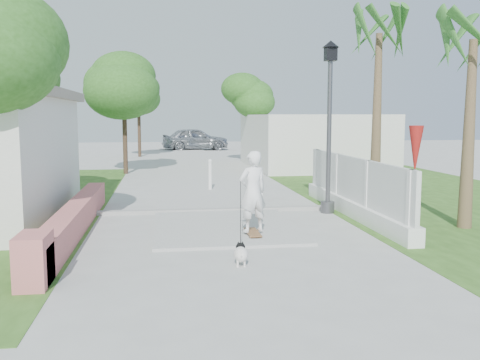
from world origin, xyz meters
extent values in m
plane|color=#B7B7B2|center=(0.00, 0.00, 0.00)|extent=(90.00, 90.00, 0.00)
cube|color=#B7B7B2|center=(0.00, 20.00, 0.03)|extent=(3.20, 36.00, 0.06)
cube|color=#999993|center=(0.00, 6.00, 0.05)|extent=(6.50, 0.25, 0.10)
cube|color=#30551B|center=(7.00, 8.00, 0.01)|extent=(8.00, 20.00, 0.01)
cube|color=#D16B6F|center=(-3.30, 4.00, 0.30)|extent=(0.45, 8.00, 0.60)
cube|color=#D16B6F|center=(-3.30, 0.20, 0.40)|extent=(0.45, 0.80, 0.80)
cube|color=white|center=(3.40, 5.00, 0.20)|extent=(0.35, 7.00, 0.40)
cube|color=white|center=(3.40, 5.00, 0.95)|extent=(0.10, 7.00, 1.10)
cube|color=white|center=(3.40, 1.80, 0.75)|extent=(0.14, 0.14, 1.50)
cube|color=white|center=(3.40, 4.00, 0.75)|extent=(0.14, 0.14, 1.50)
cube|color=white|center=(3.40, 6.20, 0.75)|extent=(0.14, 0.14, 1.50)
cube|color=white|center=(3.40, 8.20, 0.75)|extent=(0.14, 0.14, 1.50)
cube|color=silver|center=(6.00, 18.00, 1.30)|extent=(6.00, 8.00, 2.60)
cylinder|color=#59595E|center=(2.90, 5.50, 0.15)|extent=(0.36, 0.36, 0.30)
cylinder|color=#59595E|center=(2.90, 5.50, 2.00)|extent=(0.12, 0.12, 4.00)
cube|color=black|center=(2.90, 5.50, 4.10)|extent=(0.28, 0.28, 0.35)
cone|color=black|center=(2.90, 5.50, 4.35)|extent=(0.44, 0.44, 0.18)
cylinder|color=white|center=(0.20, 10.00, 0.50)|extent=(0.12, 0.12, 1.00)
sphere|color=white|center=(0.20, 10.00, 1.02)|extent=(0.14, 0.14, 0.14)
cylinder|color=#59595E|center=(4.80, 4.50, 1.00)|extent=(0.04, 0.04, 2.00)
cone|color=red|center=(4.80, 4.50, 1.70)|extent=(0.36, 0.36, 1.20)
cylinder|color=#4C3826|center=(-4.50, 3.00, 1.92)|extent=(0.20, 0.20, 3.85)
ellipsoid|color=#285719|center=(-4.30, 2.80, 3.92)|extent=(3.06, 3.06, 2.30)
cylinder|color=#4C3826|center=(-5.50, 8.50, 1.75)|extent=(0.20, 0.20, 3.50)
ellipsoid|color=#285719|center=(-5.50, 8.50, 3.25)|extent=(3.20, 3.20, 2.40)
ellipsoid|color=#285719|center=(-5.30, 8.30, 3.60)|extent=(2.72, 2.72, 2.05)
ellipsoid|color=#285719|center=(-5.70, 8.70, 3.95)|extent=(2.40, 2.40, 1.79)
cylinder|color=#4C3826|center=(-3.00, 16.00, 1.92)|extent=(0.20, 0.20, 3.85)
ellipsoid|color=#285719|center=(-3.00, 16.00, 3.58)|extent=(3.40, 3.40, 2.55)
ellipsoid|color=#285719|center=(-2.80, 15.80, 3.92)|extent=(2.89, 2.89, 2.18)
ellipsoid|color=#285719|center=(-3.20, 16.20, 4.28)|extent=(2.55, 2.55, 1.90)
cylinder|color=#4C3826|center=(3.20, 20.00, 1.75)|extent=(0.20, 0.20, 3.50)
ellipsoid|color=#285719|center=(3.20, 20.00, 3.25)|extent=(3.00, 3.00, 2.25)
ellipsoid|color=#285719|center=(3.40, 19.80, 3.60)|extent=(2.55, 2.55, 1.92)
ellipsoid|color=#285719|center=(3.00, 20.20, 3.95)|extent=(2.25, 2.25, 1.68)
cylinder|color=#4C3826|center=(-2.80, 26.00, 1.92)|extent=(0.20, 0.20, 3.85)
ellipsoid|color=#285719|center=(-2.80, 26.00, 3.58)|extent=(3.20, 3.20, 2.40)
ellipsoid|color=#285719|center=(-2.60, 25.80, 3.92)|extent=(2.72, 2.72, 2.05)
ellipsoid|color=#285719|center=(-3.00, 26.20, 4.28)|extent=(2.40, 2.40, 1.79)
cone|color=brown|center=(4.60, 6.50, 2.40)|extent=(0.32, 0.32, 4.80)
cone|color=brown|center=(5.40, 3.20, 2.10)|extent=(0.32, 0.32, 4.20)
cube|color=brown|center=(0.48, 3.00, 0.10)|extent=(0.53, 0.92, 0.02)
imported|color=white|center=(0.48, 3.00, 0.96)|extent=(0.72, 0.59, 1.71)
cylinder|color=gray|center=(0.40, 2.68, 0.03)|extent=(0.03, 0.06, 0.06)
cylinder|color=gray|center=(0.56, 2.68, 0.03)|extent=(0.03, 0.06, 0.06)
cylinder|color=gray|center=(0.40, 3.32, 0.03)|extent=(0.03, 0.06, 0.06)
cylinder|color=gray|center=(0.56, 3.32, 0.03)|extent=(0.03, 0.06, 0.06)
ellipsoid|color=white|center=(-0.09, 0.88, 0.19)|extent=(0.29, 0.43, 0.26)
sphere|color=black|center=(-0.07, 1.07, 0.27)|extent=(0.16, 0.16, 0.16)
sphere|color=white|center=(-0.06, 1.14, 0.25)|extent=(0.08, 0.08, 0.08)
cone|color=black|center=(-0.10, 1.07, 0.35)|extent=(0.05, 0.05, 0.06)
cone|color=black|center=(-0.03, 1.06, 0.35)|extent=(0.05, 0.05, 0.06)
cylinder|color=white|center=(-0.13, 0.98, 0.06)|extent=(0.03, 0.03, 0.12)
cylinder|color=white|center=(-0.02, 0.96, 0.06)|extent=(0.03, 0.03, 0.12)
cylinder|color=white|center=(-0.15, 0.79, 0.06)|extent=(0.03, 0.03, 0.12)
cylinder|color=white|center=(-0.04, 0.77, 0.06)|extent=(0.03, 0.03, 0.12)
cylinder|color=white|center=(-0.11, 0.68, 0.26)|extent=(0.03, 0.10, 0.10)
imported|color=#9C9FA4|center=(1.05, 32.06, 0.83)|extent=(5.09, 2.53, 1.67)
camera|label=1|loc=(-1.37, -7.89, 2.53)|focal=40.00mm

